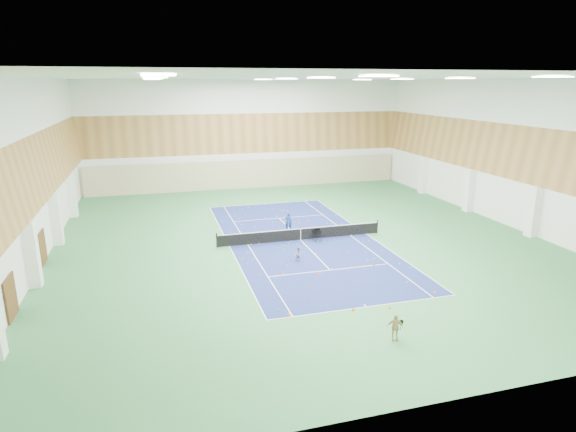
{
  "coord_description": "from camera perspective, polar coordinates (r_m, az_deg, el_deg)",
  "views": [
    {
      "loc": [
        -10.48,
        -33.41,
        11.61
      ],
      "look_at": [
        -1.02,
        -0.04,
        2.0
      ],
      "focal_mm": 30.0,
      "sensor_mm": 36.0,
      "label": 1
    }
  ],
  "objects": [
    {
      "name": "wood_cladding",
      "position": [
        35.2,
        1.6,
        9.59
      ],
      "size": [
        36.0,
        40.0,
        8.0
      ],
      "primitive_type": null,
      "color": "#AA763F",
      "rests_on": "room_shell"
    },
    {
      "name": "door_left_a",
      "position": [
        28.48,
        -30.0,
        -8.37
      ],
      "size": [
        0.08,
        1.8,
        2.2
      ],
      "primitive_type": "cube",
      "color": "#593319",
      "rests_on": "ground"
    },
    {
      "name": "ball_cart",
      "position": [
        36.53,
        3.44,
        -2.3
      ],
      "size": [
        0.6,
        0.6,
        0.94
      ],
      "primitive_type": null,
      "rotation": [
        0.0,
        0.0,
        0.12
      ],
      "color": "black",
      "rests_on": "ground"
    },
    {
      "name": "ceiling_light_grid",
      "position": [
        35.01,
        1.65,
        15.99
      ],
      "size": [
        21.4,
        25.4,
        0.06
      ],
      "primitive_type": null,
      "color": "white",
      "rests_on": "room_shell"
    },
    {
      "name": "door_left_b",
      "position": [
        35.8,
        -27.08,
        -3.34
      ],
      "size": [
        0.08,
        1.8,
        2.2
      ],
      "primitive_type": "cube",
      "color": "#593319",
      "rests_on": "ground"
    },
    {
      "name": "tennis_net",
      "position": [
        36.72,
        1.51,
        -2.05
      ],
      "size": [
        12.8,
        0.1,
        1.1
      ],
      "primitive_type": null,
      "color": "black",
      "rests_on": "ground"
    },
    {
      "name": "room_shell",
      "position": [
        35.46,
        1.57,
        6.38
      ],
      "size": [
        36.0,
        40.0,
        12.0
      ],
      "primitive_type": null,
      "color": "white",
      "rests_on": "ground"
    },
    {
      "name": "cone_base_b",
      "position": [
        26.07,
        7.76,
        -10.87
      ],
      "size": [
        0.18,
        0.18,
        0.2
      ],
      "primitive_type": "cone",
      "color": "#DB4F0B",
      "rests_on": "ground"
    },
    {
      "name": "coach",
      "position": [
        38.86,
        0.05,
        -0.68
      ],
      "size": [
        0.67,
        0.54,
        1.58
      ],
      "primitive_type": "imported",
      "rotation": [
        0.0,
        0.0,
        2.82
      ],
      "color": "navy",
      "rests_on": "ground"
    },
    {
      "name": "cone_base_c",
      "position": [
        26.62,
        11.97,
        -10.5
      ],
      "size": [
        0.18,
        0.18,
        0.2
      ],
      "primitive_type": "cone",
      "color": "orange",
      "rests_on": "ground"
    },
    {
      "name": "cone_svc_c",
      "position": [
        31.98,
        7.62,
        -5.74
      ],
      "size": [
        0.19,
        0.19,
        0.21
      ],
      "primitive_type": "cone",
      "color": "#EB560C",
      "rests_on": "ground"
    },
    {
      "name": "child_court",
      "position": [
        32.45,
        1.3,
        -4.49
      ],
      "size": [
        0.56,
        0.47,
        1.05
      ],
      "primitive_type": "imported",
      "rotation": [
        0.0,
        0.0,
        0.16
      ],
      "color": "gray",
      "rests_on": "ground"
    },
    {
      "name": "tennis_balls_scatter",
      "position": [
        36.87,
        1.51,
        -2.8
      ],
      "size": [
        10.57,
        22.77,
        0.07
      ],
      "primitive_type": null,
      "color": "#C3D925",
      "rests_on": "ground"
    },
    {
      "name": "cone_svc_d",
      "position": [
        32.3,
        10.12,
        -5.64
      ],
      "size": [
        0.19,
        0.19,
        0.21
      ],
      "primitive_type": "cone",
      "color": "#E4440C",
      "rests_on": "ground"
    },
    {
      "name": "back_curtain",
      "position": [
        55.1,
        -4.62,
        4.97
      ],
      "size": [
        35.4,
        0.16,
        3.2
      ],
      "primitive_type": "cube",
      "color": "#C6B793",
      "rests_on": "ground"
    },
    {
      "name": "cone_svc_a",
      "position": [
        30.56,
        -0.88,
        -6.61
      ],
      "size": [
        0.21,
        0.21,
        0.23
      ],
      "primitive_type": "cone",
      "color": "#E5480C",
      "rests_on": "ground"
    },
    {
      "name": "cone_base_d",
      "position": [
        29.1,
        17.0,
        -8.55
      ],
      "size": [
        0.17,
        0.17,
        0.19
      ],
      "primitive_type": "cone",
      "color": "orange",
      "rests_on": "ground"
    },
    {
      "name": "cone_base_a",
      "position": [
        25.37,
        0.07,
        -11.49
      ],
      "size": [
        0.18,
        0.18,
        0.2
      ],
      "primitive_type": "cone",
      "color": "orange",
      "rests_on": "ground"
    },
    {
      "name": "child_apron",
      "position": [
        23.5,
        12.58,
        -12.73
      ],
      "size": [
        0.82,
        0.56,
        1.3
      ],
      "primitive_type": "imported",
      "rotation": [
        0.0,
        0.0,
        -0.35
      ],
      "color": "tan",
      "rests_on": "ground"
    },
    {
      "name": "cone_svc_b",
      "position": [
        30.55,
        3.73,
        -6.67
      ],
      "size": [
        0.19,
        0.19,
        0.21
      ],
      "primitive_type": "cone",
      "color": "#FF610D",
      "rests_on": "ground"
    },
    {
      "name": "court_surface",
      "position": [
        36.88,
        1.51,
        -2.86
      ],
      "size": [
        10.97,
        23.77,
        0.01
      ],
      "primitive_type": "cube",
      "color": "navy",
      "rests_on": "ground"
    },
    {
      "name": "ground",
      "position": [
        36.88,
        1.51,
        -2.86
      ],
      "size": [
        40.0,
        40.0,
        0.0
      ],
      "primitive_type": "plane",
      "color": "#307140",
      "rests_on": "ground"
    }
  ]
}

